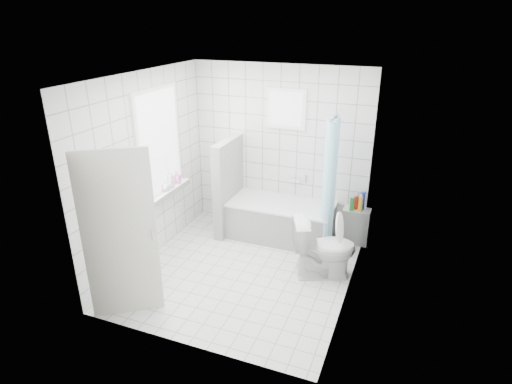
% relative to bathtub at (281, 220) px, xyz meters
% --- Properties ---
extents(ground, '(3.00, 3.00, 0.00)m').
position_rel_bathtub_xyz_m(ground, '(-0.17, -1.12, -0.29)').
color(ground, white).
rests_on(ground, ground).
extents(ceiling, '(3.00, 3.00, 0.00)m').
position_rel_bathtub_xyz_m(ceiling, '(-0.17, -1.12, 2.31)').
color(ceiling, white).
rests_on(ceiling, ground).
extents(wall_back, '(2.80, 0.02, 2.60)m').
position_rel_bathtub_xyz_m(wall_back, '(-0.17, 0.38, 1.01)').
color(wall_back, white).
rests_on(wall_back, ground).
extents(wall_front, '(2.80, 0.02, 2.60)m').
position_rel_bathtub_xyz_m(wall_front, '(-0.17, -2.62, 1.01)').
color(wall_front, white).
rests_on(wall_front, ground).
extents(wall_left, '(0.02, 3.00, 2.60)m').
position_rel_bathtub_xyz_m(wall_left, '(-1.57, -1.12, 1.01)').
color(wall_left, white).
rests_on(wall_left, ground).
extents(wall_right, '(0.02, 3.00, 2.60)m').
position_rel_bathtub_xyz_m(wall_right, '(1.23, -1.12, 1.01)').
color(wall_right, white).
rests_on(wall_right, ground).
extents(window_left, '(0.01, 0.90, 1.40)m').
position_rel_bathtub_xyz_m(window_left, '(-1.53, -0.82, 1.31)').
color(window_left, white).
rests_on(window_left, wall_left).
extents(window_back, '(0.50, 0.01, 0.50)m').
position_rel_bathtub_xyz_m(window_back, '(-0.07, 0.33, 1.66)').
color(window_back, white).
rests_on(window_back, wall_back).
extents(window_sill, '(0.18, 1.02, 0.08)m').
position_rel_bathtub_xyz_m(window_sill, '(-1.48, -0.82, 0.57)').
color(window_sill, white).
rests_on(window_sill, wall_left).
extents(door, '(0.68, 0.49, 2.00)m').
position_rel_bathtub_xyz_m(door, '(-1.09, -2.38, 0.71)').
color(door, silver).
rests_on(door, ground).
extents(bathtub, '(1.59, 0.77, 0.58)m').
position_rel_bathtub_xyz_m(bathtub, '(0.00, 0.00, 0.00)').
color(bathtub, white).
rests_on(bathtub, ground).
extents(partition_wall, '(0.15, 0.85, 1.50)m').
position_rel_bathtub_xyz_m(partition_wall, '(-0.86, -0.05, 0.46)').
color(partition_wall, white).
rests_on(partition_wall, ground).
extents(tiled_ledge, '(0.40, 0.24, 0.55)m').
position_rel_bathtub_xyz_m(tiled_ledge, '(1.11, 0.25, -0.02)').
color(tiled_ledge, white).
rests_on(tiled_ledge, ground).
extents(toilet, '(0.93, 0.74, 0.83)m').
position_rel_bathtub_xyz_m(toilet, '(0.86, -0.81, 0.12)').
color(toilet, white).
rests_on(toilet, ground).
extents(curtain_rod, '(0.02, 0.80, 0.02)m').
position_rel_bathtub_xyz_m(curtain_rod, '(0.74, -0.02, 1.71)').
color(curtain_rod, silver).
rests_on(curtain_rod, wall_back).
extents(shower_curtain, '(0.14, 0.48, 1.78)m').
position_rel_bathtub_xyz_m(shower_curtain, '(0.74, -0.16, 0.81)').
color(shower_curtain, '#56D5FF').
rests_on(shower_curtain, curtain_rod).
extents(tub_faucet, '(0.18, 0.06, 0.06)m').
position_rel_bathtub_xyz_m(tub_faucet, '(0.10, 0.33, 0.56)').
color(tub_faucet, silver).
rests_on(tub_faucet, wall_back).
extents(sill_bottles, '(0.13, 0.45, 0.27)m').
position_rel_bathtub_xyz_m(sill_bottles, '(-1.47, -0.74, 0.72)').
color(sill_bottles, silver).
rests_on(sill_bottles, window_sill).
extents(ledge_bottles, '(0.20, 0.17, 0.28)m').
position_rel_bathtub_xyz_m(ledge_bottles, '(1.12, 0.24, 0.38)').
color(ledge_bottles, red).
rests_on(ledge_bottles, tiled_ledge).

